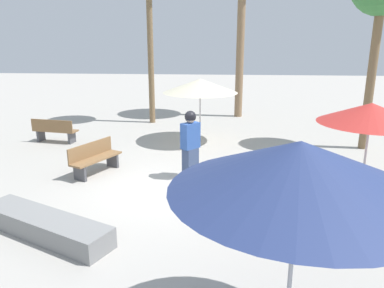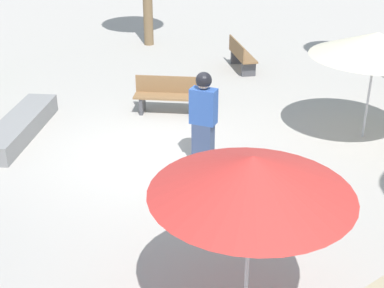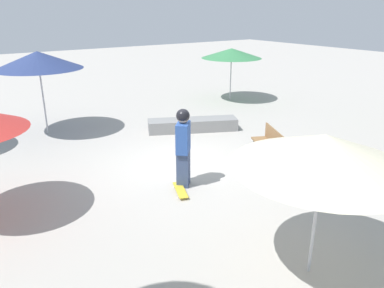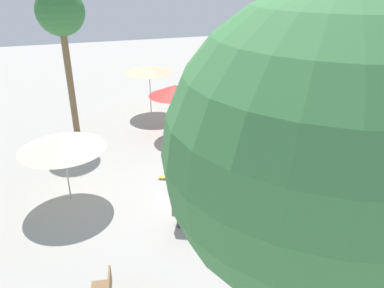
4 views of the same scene
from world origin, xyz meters
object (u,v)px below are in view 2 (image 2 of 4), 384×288
skateboard (222,163)px  bench_near (169,95)px  concrete_ledge (20,127)px  bench_far (241,55)px  shade_umbrella_cream (376,44)px  skater_main (203,115)px  shade_umbrella_red (252,175)px

skateboard → bench_near: bench_near is taller
skateboard → bench_near: size_ratio=0.50×
concrete_ledge → bench_far: 6.86m
concrete_ledge → bench_far: bearing=112.2°
bench_far → shade_umbrella_cream: bearing=15.2°
bench_far → concrete_ledge: bearing=-58.3°
bench_near → skateboard: bearing=118.4°
bench_near → bench_far: size_ratio=0.99×
skateboard → bench_far: 6.07m
bench_near → shade_umbrella_cream: shade_umbrella_cream is taller
bench_near → bench_far: 3.85m
skater_main → skateboard: skater_main is taller
skater_main → bench_far: 5.99m
bench_near → skater_main: bearing=112.6°
bench_far → skateboard: bearing=-18.4°
skater_main → bench_near: size_ratio=1.11×
skateboard → shade_umbrella_cream: bearing=24.6°
concrete_ledge → bench_far: bench_far is taller
skateboard → bench_far: bearing=83.0°
concrete_ledge → shade_umbrella_red: (6.55, 2.23, 1.81)m
shade_umbrella_red → skateboard: bearing=161.3°
skateboard → shade_umbrella_red: (3.79, -1.28, 1.95)m
skateboard → shade_umbrella_red: 4.45m
skater_main → bench_far: (-5.09, 3.11, -0.55)m
skateboard → skater_main: bearing=157.1°
skater_main → shade_umbrella_cream: shade_umbrella_cream is taller
skater_main → shade_umbrella_red: bearing=-61.5°
concrete_ledge → shade_umbrella_cream: (2.54, 6.86, 1.80)m
skateboard → shade_umbrella_cream: (-0.22, 3.35, 1.94)m
shade_umbrella_red → bench_far: bearing=155.8°
bench_far → shade_umbrella_red: (9.15, -4.12, 1.58)m
bench_near → shade_umbrella_cream: 4.67m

